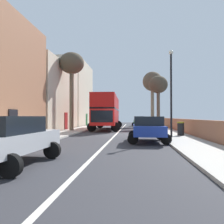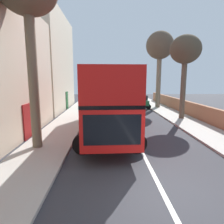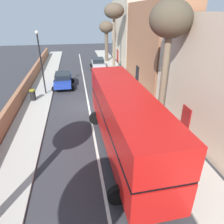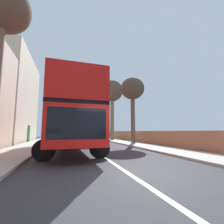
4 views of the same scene
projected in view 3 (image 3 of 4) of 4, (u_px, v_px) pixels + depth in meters
ground_plane at (89, 106)px, 19.15m from camera, size 84.00×84.00×0.00m
road_centre_line at (89, 106)px, 19.15m from camera, size 0.16×54.00×0.01m
sidewalk_left at (139, 102)px, 19.90m from camera, size 2.60×60.00×0.12m
sidewalk_right at (35, 110)px, 18.35m from camera, size 2.60×60.00×0.12m
terraced_houses_left at (182, 52)px, 18.06m from camera, size 4.07×47.52×10.88m
boundary_wall_right at (15, 104)px, 17.83m from camera, size 0.36×54.00×1.39m
double_decker_bus at (125, 118)px, 12.00m from camera, size 3.79×11.25×4.06m
parked_car_blue_right_1 at (63, 79)px, 23.63m from camera, size 2.53×4.42×1.62m
parked_car_silver_left_2 at (98, 63)px, 31.05m from camera, size 2.62×4.58×1.63m
street_tree_left_0 at (106, 30)px, 34.09m from camera, size 2.37×2.37×6.56m
street_tree_left_2 at (170, 24)px, 13.06m from camera, size 2.76×2.76×8.67m
street_tree_left_4 at (114, 13)px, 27.42m from camera, size 2.73×2.73×8.99m
lamppost_right at (41, 59)px, 20.20m from camera, size 0.32×0.32×6.31m
litter_bin_right at (33, 95)px, 19.94m from camera, size 0.55×0.55×1.07m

